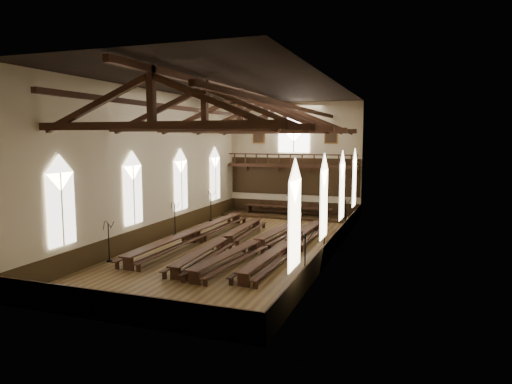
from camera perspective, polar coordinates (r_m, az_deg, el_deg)
ground at (r=29.43m, az=-1.91°, el=-6.75°), size 26.00×26.00×0.00m
room_walls at (r=28.61m, az=-1.96°, el=5.93°), size 26.00×26.00×26.00m
wainscot_band at (r=29.29m, az=-1.91°, el=-5.61°), size 12.00×26.00×1.20m
side_windows at (r=28.78m, az=-1.94°, el=0.51°), size 11.85×19.80×4.50m
end_window at (r=40.88m, az=4.75°, el=7.24°), size 2.80×0.12×3.80m
minstrels_gallery at (r=40.76m, az=4.62°, el=2.58°), size 11.80×1.24×3.70m
portraits at (r=40.88m, az=4.75°, el=7.07°), size 7.75×0.09×1.45m
roof_trusses at (r=28.64m, az=-1.98°, el=9.44°), size 11.70×25.70×2.80m
refectory_row_a at (r=30.75m, az=-7.76°, el=-5.09°), size 1.81×14.98×0.81m
refectory_row_b at (r=28.83m, az=-3.94°, el=-5.98°), size 1.76×14.16×0.72m
refectory_row_c at (r=27.84m, az=0.16°, el=-6.38°), size 2.22×14.54×0.75m
refectory_row_d at (r=27.69m, az=4.17°, el=-6.47°), size 1.80×14.44×0.75m
dais at (r=40.04m, az=3.96°, el=-2.99°), size 11.40×2.83×0.19m
high_table at (r=39.92m, az=3.97°, el=-1.98°), size 7.86×1.23×0.73m
high_chairs at (r=40.67m, az=4.27°, el=-1.86°), size 6.82×0.52×1.09m
candelabrum_left_near at (r=26.89m, az=-17.89°, el=-6.84°), size 0.65×0.71×2.32m
candelabrum_left_mid at (r=32.85m, az=-10.08°, el=-4.12°), size 0.67×0.74×2.40m
candelabrum_left_far at (r=38.02m, az=-5.66°, el=-2.50°), size 0.74×0.76×2.54m
candelabrum_right_near at (r=22.43m, az=6.14°, el=-9.15°), size 0.72×0.74×2.46m
candelabrum_right_mid at (r=26.94m, az=8.52°, el=-6.51°), size 0.66×0.74×2.40m
candelabrum_right_far at (r=34.68m, az=11.10°, el=-3.52°), size 0.67×0.76×2.48m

